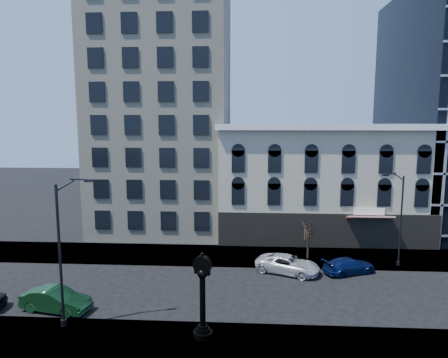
{
  "coord_description": "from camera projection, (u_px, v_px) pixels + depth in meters",
  "views": [
    {
      "loc": [
        3.96,
        -28.61,
        12.63
      ],
      "look_at": [
        2.0,
        4.0,
        8.0
      ],
      "focal_mm": 32.0,
      "sensor_mm": 36.0,
      "label": 1
    }
  ],
  "objects": [
    {
      "name": "victorian_row",
      "position": [
        320.0,
        183.0,
        44.44
      ],
      "size": [
        22.6,
        11.19,
        12.5
      ],
      "color": "#BBB49A",
      "rests_on": "ground"
    },
    {
      "name": "cream_tower",
      "position": [
        162.0,
        65.0,
        46.6
      ],
      "size": [
        15.9,
        15.4,
        42.5
      ],
      "color": "beige",
      "rests_on": "ground"
    },
    {
      "name": "sidewalk_near",
      "position": [
        176.0,
        349.0,
        22.37
      ],
      "size": [
        160.0,
        6.0,
        0.12
      ],
      "primitive_type": "cube",
      "color": "gray",
      "rests_on": "ground"
    },
    {
      "name": "street_lamp_near",
      "position": [
        70.0,
        213.0,
        23.92
      ],
      "size": [
        2.38,
        0.9,
        9.42
      ],
      "rotation": [
        0.0,
        0.0,
        0.27
      ],
      "color": "black",
      "rests_on": "sidewalk_near"
    },
    {
      "name": "street_clock",
      "position": [
        203.0,
        299.0,
        23.22
      ],
      "size": [
        1.17,
        1.17,
        5.14
      ],
      "rotation": [
        0.0,
        0.0,
        -0.37
      ],
      "color": "black",
      "rests_on": "sidewalk_near"
    },
    {
      "name": "bare_tree_far",
      "position": [
        309.0,
        227.0,
        36.73
      ],
      "size": [
        2.29,
        2.29,
        3.92
      ],
      "color": "black",
      "rests_on": "sidewalk_far"
    },
    {
      "name": "ground",
      "position": [
        195.0,
        290.0,
        30.28
      ],
      "size": [
        160.0,
        160.0,
        0.0
      ],
      "primitive_type": "plane",
      "color": "black",
      "rests_on": "ground"
    },
    {
      "name": "car_far_b",
      "position": [
        349.0,
        266.0,
        33.63
      ],
      "size": [
        4.93,
        3.47,
        1.33
      ],
      "primitive_type": "imported",
      "rotation": [
        0.0,
        0.0,
        1.97
      ],
      "color": "#0C194C",
      "rests_on": "ground"
    },
    {
      "name": "car_near_b",
      "position": [
        56.0,
        300.0,
        26.9
      ],
      "size": [
        4.97,
        2.52,
        1.56
      ],
      "primitive_type": "imported",
      "rotation": [
        0.0,
        0.0,
        1.38
      ],
      "color": "#143F1E",
      "rests_on": "ground"
    },
    {
      "name": "sidewalk_far",
      "position": [
        206.0,
        255.0,
        38.18
      ],
      "size": [
        160.0,
        6.0,
        0.12
      ],
      "primitive_type": "cube",
      "color": "gray",
      "rests_on": "ground"
    },
    {
      "name": "car_far_a",
      "position": [
        288.0,
        264.0,
        33.73
      ],
      "size": [
        5.9,
        4.34,
        1.49
      ],
      "primitive_type": "imported",
      "rotation": [
        0.0,
        0.0,
        1.18
      ],
      "color": "silver",
      "rests_on": "ground"
    },
    {
      "name": "street_lamp_far",
      "position": [
        397.0,
        195.0,
        34.16
      ],
      "size": [
        2.08,
        1.02,
        8.46
      ],
      "rotation": [
        0.0,
        0.0,
        3.53
      ],
      "color": "black",
      "rests_on": "sidewalk_far"
    }
  ]
}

